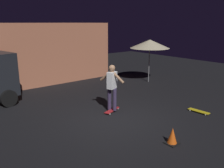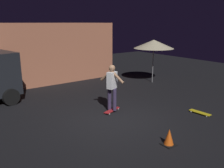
{
  "view_description": "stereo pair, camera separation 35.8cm",
  "coord_description": "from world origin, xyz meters",
  "px_view_note": "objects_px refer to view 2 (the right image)",
  "views": [
    {
      "loc": [
        -4.77,
        -5.74,
        3.19
      ],
      "look_at": [
        0.41,
        0.66,
        1.05
      ],
      "focal_mm": 38.25,
      "sensor_mm": 36.0,
      "label": 1
    },
    {
      "loc": [
        -4.49,
        -5.96,
        3.19
      ],
      "look_at": [
        0.41,
        0.66,
        1.05
      ],
      "focal_mm": 38.25,
      "sensor_mm": 36.0,
      "label": 2
    }
  ],
  "objects_px": {
    "skateboard_ridden": "(112,110)",
    "skateboard_spare": "(200,113)",
    "traffic_cone": "(169,138)",
    "patio_umbrella": "(154,44)",
    "skater": "(112,84)"
  },
  "relations": [
    {
      "from": "skateboard_spare",
      "to": "traffic_cone",
      "type": "relative_size",
      "value": 1.72
    },
    {
      "from": "skateboard_ridden",
      "to": "traffic_cone",
      "type": "bearing_deg",
      "value": -94.82
    },
    {
      "from": "skateboard_ridden",
      "to": "traffic_cone",
      "type": "distance_m",
      "value": 2.89
    },
    {
      "from": "skateboard_spare",
      "to": "skater",
      "type": "xyz_separation_m",
      "value": [
        -2.39,
        2.06,
        0.98
      ]
    },
    {
      "from": "skateboard_spare",
      "to": "skater",
      "type": "distance_m",
      "value": 3.31
    },
    {
      "from": "skateboard_spare",
      "to": "traffic_cone",
      "type": "height_order",
      "value": "traffic_cone"
    },
    {
      "from": "skateboard_ridden",
      "to": "traffic_cone",
      "type": "height_order",
      "value": "traffic_cone"
    },
    {
      "from": "patio_umbrella",
      "to": "skater",
      "type": "bearing_deg",
      "value": -152.89
    },
    {
      "from": "patio_umbrella",
      "to": "skateboard_spare",
      "type": "bearing_deg",
      "value": -114.98
    },
    {
      "from": "skater",
      "to": "traffic_cone",
      "type": "bearing_deg",
      "value": -94.82
    },
    {
      "from": "skateboard_spare",
      "to": "traffic_cone",
      "type": "distance_m",
      "value": 2.76
    },
    {
      "from": "skateboard_spare",
      "to": "traffic_cone",
      "type": "xyz_separation_m",
      "value": [
        -2.63,
        -0.82,
        0.16
      ]
    },
    {
      "from": "skateboard_ridden",
      "to": "skateboard_spare",
      "type": "relative_size",
      "value": 1.01
    },
    {
      "from": "skateboard_spare",
      "to": "patio_umbrella",
      "type": "bearing_deg",
      "value": 65.02
    },
    {
      "from": "skateboard_ridden",
      "to": "skateboard_spare",
      "type": "distance_m",
      "value": 3.16
    }
  ]
}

